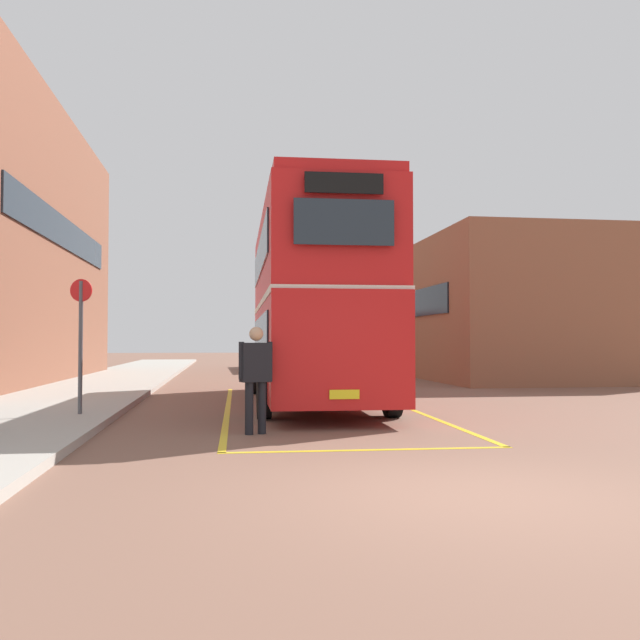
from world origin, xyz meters
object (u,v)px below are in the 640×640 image
(single_deck_bus, at_px, (306,339))
(pedestrian_boarding, at_px, (256,371))
(double_decker_bus, at_px, (311,302))
(bus_stop_sign, at_px, (81,332))

(single_deck_bus, bearing_deg, pedestrian_boarding, -98.75)
(pedestrian_boarding, bearing_deg, single_deck_bus, 81.25)
(double_decker_bus, relative_size, single_deck_bus, 1.14)
(pedestrian_boarding, distance_m, bus_stop_sign, 4.05)
(double_decker_bus, distance_m, bus_stop_sign, 5.82)
(bus_stop_sign, bearing_deg, pedestrian_boarding, -35.07)
(double_decker_bus, height_order, pedestrian_boarding, double_decker_bus)
(single_deck_bus, distance_m, pedestrian_boarding, 26.25)
(pedestrian_boarding, bearing_deg, double_decker_bus, 73.14)
(double_decker_bus, height_order, single_deck_bus, double_decker_bus)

